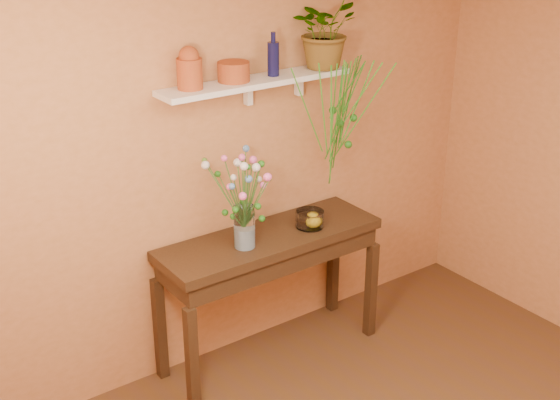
% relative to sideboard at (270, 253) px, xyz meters
% --- Properties ---
extents(room, '(4.04, 4.04, 2.70)m').
position_rel_sideboard_xyz_m(room, '(-0.05, -1.73, 0.56)').
color(room, '#4F3118').
rests_on(room, ground).
extents(sideboard, '(1.53, 0.49, 0.93)m').
position_rel_sideboard_xyz_m(sideboard, '(0.00, 0.00, 0.00)').
color(sideboard, '#382413').
rests_on(sideboard, ground).
extents(wall_shelf, '(1.30, 0.24, 0.19)m').
position_rel_sideboard_xyz_m(wall_shelf, '(0.01, 0.14, 1.12)').
color(wall_shelf, white).
rests_on(wall_shelf, room).
extents(terracotta_jug, '(0.18, 0.18, 0.25)m').
position_rel_sideboard_xyz_m(terracotta_jug, '(-0.45, 0.16, 1.26)').
color(terracotta_jug, '#9A331C').
rests_on(terracotta_jug, wall_shelf).
extents(terracotta_pot, '(0.24, 0.24, 0.12)m').
position_rel_sideboard_xyz_m(terracotta_pot, '(-0.15, 0.16, 1.20)').
color(terracotta_pot, '#9A331C').
rests_on(terracotta_pot, wall_shelf).
extents(blue_bottle, '(0.09, 0.09, 0.27)m').
position_rel_sideboard_xyz_m(blue_bottle, '(0.13, 0.14, 1.26)').
color(blue_bottle, '#0E0F38').
rests_on(blue_bottle, wall_shelf).
extents(spider_plant, '(0.54, 0.50, 0.50)m').
position_rel_sideboard_xyz_m(spider_plant, '(0.53, 0.13, 1.39)').
color(spider_plant, '#236618').
rests_on(spider_plant, wall_shelf).
extents(plant_fronds, '(0.63, 0.43, 0.87)m').
position_rel_sideboard_xyz_m(plant_fronds, '(0.56, -0.03, 0.85)').
color(plant_fronds, '#236618').
rests_on(plant_fronds, wall_shelf).
extents(glass_vase, '(0.13, 0.13, 0.28)m').
position_rel_sideboard_xyz_m(glass_vase, '(-0.23, -0.05, 0.25)').
color(glass_vase, white).
rests_on(glass_vase, sideboard).
extents(bouquet, '(0.37, 0.50, 0.49)m').
position_rel_sideboard_xyz_m(bouquet, '(-0.23, -0.05, 0.58)').
color(bouquet, '#386B28').
rests_on(bouquet, glass_vase).
extents(glass_bowl, '(0.19, 0.19, 0.11)m').
position_rel_sideboard_xyz_m(glass_bowl, '(0.29, -0.06, 0.19)').
color(glass_bowl, white).
rests_on(glass_bowl, sideboard).
extents(lemon, '(0.08, 0.08, 0.08)m').
position_rel_sideboard_xyz_m(lemon, '(0.30, -0.07, 0.18)').
color(lemon, yellow).
rests_on(lemon, glass_bowl).
extents(carton, '(0.06, 0.04, 0.11)m').
position_rel_sideboard_xyz_m(carton, '(-0.26, -0.05, 0.19)').
color(carton, teal).
rests_on(carton, sideboard).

